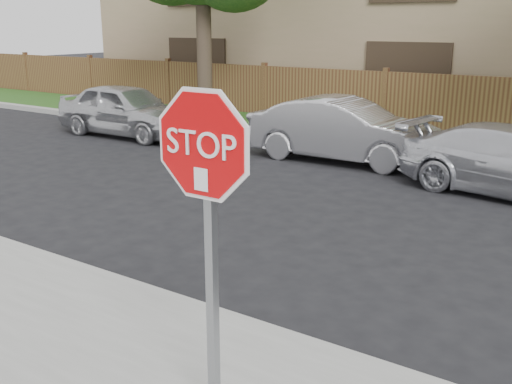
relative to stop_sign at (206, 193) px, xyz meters
The scene contains 5 objects.
ground 2.35m from the stop_sign, 91.17° to the left, with size 90.00×90.00×0.00m, color black.
far_curb 9.79m from the stop_sign, 90.18° to the left, with size 70.00×0.30×0.15m, color gray.
stop_sign is the anchor object (origin of this frame).
sedan_far_left 12.40m from the stop_sign, 138.57° to the left, with size 1.62×4.03×1.37m, color silver.
sedan_left 9.27m from the stop_sign, 110.30° to the left, with size 1.43×4.11×1.35m, color #B8B8BD.
Camera 1 is at (2.39, -4.38, 2.89)m, focal length 42.00 mm.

